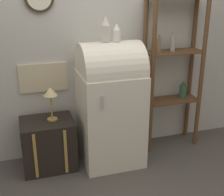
# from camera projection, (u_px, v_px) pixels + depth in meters

# --- Properties ---
(ground_plane) EXTENTS (12.00, 12.00, 0.00)m
(ground_plane) POSITION_uv_depth(u_px,v_px,m) (117.00, 169.00, 3.43)
(ground_plane) COLOR #4C4742
(wall_back) EXTENTS (7.00, 0.09, 2.70)m
(wall_back) POSITION_uv_depth(u_px,v_px,m) (101.00, 38.00, 3.46)
(wall_back) COLOR #B7B7AD
(wall_back) RESTS_ON ground_plane
(refrigerator) EXTENTS (0.66, 0.66, 1.37)m
(refrigerator) POSITION_uv_depth(u_px,v_px,m) (110.00, 102.00, 3.39)
(refrigerator) COLOR silver
(refrigerator) RESTS_ON ground_plane
(suitcase_trunk) EXTENTS (0.56, 0.45, 0.55)m
(suitcase_trunk) POSITION_uv_depth(u_px,v_px,m) (48.00, 144.00, 3.40)
(suitcase_trunk) COLOR black
(suitcase_trunk) RESTS_ON ground_plane
(shelf_unit) EXTENTS (0.68, 0.29, 1.78)m
(shelf_unit) POSITION_uv_depth(u_px,v_px,m) (173.00, 67.00, 3.65)
(shelf_unit) COLOR brown
(shelf_unit) RESTS_ON ground_plane
(vase_left) EXTENTS (0.10, 0.10, 0.25)m
(vase_left) POSITION_uv_depth(u_px,v_px,m) (105.00, 30.00, 3.11)
(vase_left) COLOR beige
(vase_left) RESTS_ON refrigerator
(vase_center) EXTENTS (0.08, 0.08, 0.18)m
(vase_center) POSITION_uv_depth(u_px,v_px,m) (117.00, 33.00, 3.13)
(vase_center) COLOR white
(vase_center) RESTS_ON refrigerator
(desk_lamp) EXTENTS (0.14, 0.14, 0.37)m
(desk_lamp) POSITION_uv_depth(u_px,v_px,m) (51.00, 94.00, 3.23)
(desk_lamp) COLOR #AD8942
(desk_lamp) RESTS_ON suitcase_trunk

